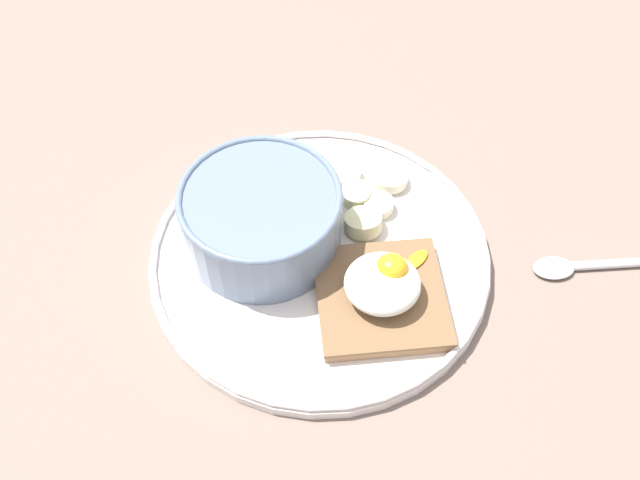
{
  "coord_description": "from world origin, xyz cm",
  "views": [
    {
      "loc": [
        1.93,
        -35.94,
        53.32
      ],
      "look_at": [
        0.0,
        0.0,
        5.0
      ],
      "focal_mm": 40.0,
      "sensor_mm": 36.0,
      "label": 1
    }
  ],
  "objects_px": {
    "banana_slice_back": "(342,173)",
    "banana_slice_inner": "(390,179)",
    "toast_slice": "(381,297)",
    "oatmeal_bowl": "(261,217)",
    "banana_slice_left": "(356,195)",
    "spoon": "(576,266)",
    "poached_egg": "(384,281)",
    "banana_slice_front": "(379,205)",
    "banana_slice_right": "(363,223)"
  },
  "relations": [
    {
      "from": "banana_slice_front",
      "to": "banana_slice_inner",
      "type": "height_order",
      "value": "same"
    },
    {
      "from": "poached_egg",
      "to": "banana_slice_back",
      "type": "distance_m",
      "value": 0.14
    },
    {
      "from": "banana_slice_inner",
      "to": "spoon",
      "type": "relative_size",
      "value": 0.39
    },
    {
      "from": "poached_egg",
      "to": "toast_slice",
      "type": "bearing_deg",
      "value": -130.62
    },
    {
      "from": "poached_egg",
      "to": "banana_slice_right",
      "type": "height_order",
      "value": "poached_egg"
    },
    {
      "from": "oatmeal_bowl",
      "to": "banana_slice_right",
      "type": "height_order",
      "value": "oatmeal_bowl"
    },
    {
      "from": "oatmeal_bowl",
      "to": "banana_slice_right",
      "type": "relative_size",
      "value": 3.14
    },
    {
      "from": "poached_egg",
      "to": "spoon",
      "type": "height_order",
      "value": "poached_egg"
    },
    {
      "from": "banana_slice_back",
      "to": "oatmeal_bowl",
      "type": "bearing_deg",
      "value": -131.07
    },
    {
      "from": "toast_slice",
      "to": "spoon",
      "type": "bearing_deg",
      "value": 16.19
    },
    {
      "from": "toast_slice",
      "to": "banana_slice_front",
      "type": "height_order",
      "value": "same"
    },
    {
      "from": "poached_egg",
      "to": "banana_slice_back",
      "type": "relative_size",
      "value": 1.8
    },
    {
      "from": "banana_slice_back",
      "to": "banana_slice_inner",
      "type": "distance_m",
      "value": 0.04
    },
    {
      "from": "banana_slice_left",
      "to": "banana_slice_back",
      "type": "xyz_separation_m",
      "value": [
        -0.01,
        0.03,
        -0.0
      ]
    },
    {
      "from": "oatmeal_bowl",
      "to": "poached_egg",
      "type": "xyz_separation_m",
      "value": [
        0.1,
        -0.06,
        -0.0
      ]
    },
    {
      "from": "banana_slice_front",
      "to": "spoon",
      "type": "relative_size",
      "value": 0.36
    },
    {
      "from": "oatmeal_bowl",
      "to": "banana_slice_back",
      "type": "height_order",
      "value": "oatmeal_bowl"
    },
    {
      "from": "banana_slice_inner",
      "to": "banana_slice_right",
      "type": "bearing_deg",
      "value": -113.33
    },
    {
      "from": "oatmeal_bowl",
      "to": "toast_slice",
      "type": "xyz_separation_m",
      "value": [
        0.1,
        -0.06,
        -0.02
      ]
    },
    {
      "from": "toast_slice",
      "to": "banana_slice_left",
      "type": "xyz_separation_m",
      "value": [
        -0.02,
        0.11,
        -0.0
      ]
    },
    {
      "from": "banana_slice_back",
      "to": "banana_slice_right",
      "type": "distance_m",
      "value": 0.06
    },
    {
      "from": "banana_slice_left",
      "to": "spoon",
      "type": "xyz_separation_m",
      "value": [
        0.19,
        -0.06,
        -0.01
      ]
    },
    {
      "from": "poached_egg",
      "to": "spoon",
      "type": "xyz_separation_m",
      "value": [
        0.17,
        0.05,
        -0.04
      ]
    },
    {
      "from": "spoon",
      "to": "banana_slice_front",
      "type": "bearing_deg",
      "value": 164.04
    },
    {
      "from": "poached_egg",
      "to": "spoon",
      "type": "distance_m",
      "value": 0.18
    },
    {
      "from": "poached_egg",
      "to": "banana_slice_front",
      "type": "bearing_deg",
      "value": 91.86
    },
    {
      "from": "banana_slice_right",
      "to": "banana_slice_back",
      "type": "bearing_deg",
      "value": 109.61
    },
    {
      "from": "oatmeal_bowl",
      "to": "banana_slice_left",
      "type": "bearing_deg",
      "value": 32.21
    },
    {
      "from": "banana_slice_front",
      "to": "banana_slice_back",
      "type": "height_order",
      "value": "banana_slice_back"
    },
    {
      "from": "oatmeal_bowl",
      "to": "banana_slice_front",
      "type": "distance_m",
      "value": 0.11
    },
    {
      "from": "poached_egg",
      "to": "spoon",
      "type": "bearing_deg",
      "value": 15.84
    },
    {
      "from": "toast_slice",
      "to": "banana_slice_inner",
      "type": "relative_size",
      "value": 2.93
    },
    {
      "from": "spoon",
      "to": "banana_slice_back",
      "type": "bearing_deg",
      "value": 157.64
    },
    {
      "from": "banana_slice_front",
      "to": "banana_slice_right",
      "type": "height_order",
      "value": "banana_slice_right"
    },
    {
      "from": "toast_slice",
      "to": "spoon",
      "type": "relative_size",
      "value": 1.14
    },
    {
      "from": "banana_slice_left",
      "to": "spoon",
      "type": "bearing_deg",
      "value": -17.06
    },
    {
      "from": "oatmeal_bowl",
      "to": "banana_slice_front",
      "type": "bearing_deg",
      "value": 21.63
    },
    {
      "from": "poached_egg",
      "to": "banana_slice_left",
      "type": "relative_size",
      "value": 2.2
    },
    {
      "from": "oatmeal_bowl",
      "to": "spoon",
      "type": "xyz_separation_m",
      "value": [
        0.27,
        -0.01,
        -0.04
      ]
    },
    {
      "from": "banana_slice_inner",
      "to": "banana_slice_back",
      "type": "bearing_deg",
      "value": 175.68
    },
    {
      "from": "poached_egg",
      "to": "banana_slice_left",
      "type": "xyz_separation_m",
      "value": [
        -0.02,
        0.11,
        -0.02
      ]
    },
    {
      "from": "oatmeal_bowl",
      "to": "banana_slice_back",
      "type": "bearing_deg",
      "value": 48.93
    },
    {
      "from": "banana_slice_front",
      "to": "banana_slice_left",
      "type": "xyz_separation_m",
      "value": [
        -0.02,
        0.01,
        0.0
      ]
    },
    {
      "from": "banana_slice_left",
      "to": "spoon",
      "type": "relative_size",
      "value": 0.34
    },
    {
      "from": "oatmeal_bowl",
      "to": "poached_egg",
      "type": "distance_m",
      "value": 0.12
    },
    {
      "from": "oatmeal_bowl",
      "to": "banana_slice_back",
      "type": "xyz_separation_m",
      "value": [
        0.07,
        0.08,
        -0.03
      ]
    },
    {
      "from": "oatmeal_bowl",
      "to": "banana_slice_left",
      "type": "relative_size",
      "value": 3.88
    },
    {
      "from": "banana_slice_left",
      "to": "oatmeal_bowl",
      "type": "bearing_deg",
      "value": -147.79
    },
    {
      "from": "toast_slice",
      "to": "banana_slice_right",
      "type": "height_order",
      "value": "banana_slice_right"
    },
    {
      "from": "poached_egg",
      "to": "banana_slice_inner",
      "type": "xyz_separation_m",
      "value": [
        0.01,
        0.13,
        -0.02
      ]
    }
  ]
}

